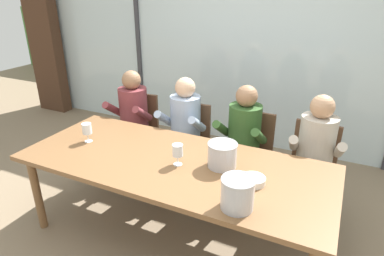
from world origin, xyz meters
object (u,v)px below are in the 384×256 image
at_px(person_olive_shirt, 241,138).
at_px(chair_left_of_center, 189,138).
at_px(chair_center, 250,148).
at_px(person_maroon_top, 130,117).
at_px(ice_bucket_primary, 237,193).
at_px(chair_near_curtain, 139,125).
at_px(wine_glass_by_left_taster, 87,129).
at_px(dining_table, 173,168).
at_px(person_beige_jumper, 315,153).
at_px(person_pale_blue_shirt, 182,127).
at_px(tasting_bowl, 253,180).
at_px(ice_bucket_secondary, 222,154).
at_px(chair_right_of_center, 311,163).
at_px(wine_glass_near_bucket, 178,151).

bearing_deg(person_olive_shirt, chair_left_of_center, 172.48).
height_order(chair_center, person_maroon_top, person_maroon_top).
xyz_separation_m(person_olive_shirt, ice_bucket_primary, (0.34, -1.15, 0.18)).
distance_m(chair_near_curtain, ice_bucket_primary, 2.15).
bearing_deg(wine_glass_by_left_taster, dining_table, 1.23).
bearing_deg(person_olive_shirt, person_beige_jumper, 3.39).
bearing_deg(person_pale_blue_shirt, ice_bucket_primary, -50.86).
height_order(dining_table, person_beige_jumper, person_beige_jumper).
xyz_separation_m(chair_near_curtain, chair_center, (1.37, -0.00, 0.00)).
xyz_separation_m(chair_center, tasting_bowl, (0.30, -1.00, 0.27)).
distance_m(chair_left_of_center, person_pale_blue_shirt, 0.21).
relative_size(chair_left_of_center, chair_center, 1.00).
bearing_deg(person_olive_shirt, person_pale_blue_shirt, -176.61).
distance_m(person_beige_jumper, ice_bucket_primary, 1.21).
distance_m(chair_center, person_pale_blue_shirt, 0.73).
bearing_deg(person_maroon_top, ice_bucket_secondary, -30.46).
distance_m(dining_table, person_pale_blue_shirt, 0.86).
xyz_separation_m(dining_table, person_beige_jumper, (1.00, 0.79, -0.01)).
relative_size(chair_left_of_center, chair_right_of_center, 1.00).
height_order(chair_right_of_center, ice_bucket_secondary, ice_bucket_secondary).
distance_m(chair_near_curtain, wine_glass_near_bucket, 1.51).
distance_m(chair_near_curtain, wine_glass_by_left_taster, 1.05).
bearing_deg(person_pale_blue_shirt, tasting_bowl, -41.25).
bearing_deg(wine_glass_by_left_taster, chair_center, 38.40).
bearing_deg(wine_glass_by_left_taster, ice_bucket_secondary, 5.07).
xyz_separation_m(tasting_bowl, wine_glass_by_left_taster, (-1.53, 0.02, 0.09)).
distance_m(dining_table, tasting_bowl, 0.68).
xyz_separation_m(dining_table, person_maroon_top, (-0.99, 0.79, -0.01)).
bearing_deg(chair_right_of_center, ice_bucket_primary, -98.93).
distance_m(tasting_bowl, wine_glass_by_left_taster, 1.53).
bearing_deg(person_olive_shirt, ice_bucket_primary, -70.25).
distance_m(person_maroon_top, ice_bucket_primary, 2.01).
relative_size(chair_center, person_pale_blue_shirt, 0.73).
xyz_separation_m(chair_left_of_center, tasting_bowl, (0.98, -0.95, 0.27)).
xyz_separation_m(chair_left_of_center, person_maroon_top, (-0.68, -0.12, 0.17)).
xyz_separation_m(chair_center, chair_right_of_center, (0.61, -0.03, 0.00)).
relative_size(chair_near_curtain, wine_glass_near_bucket, 5.09).
distance_m(chair_left_of_center, person_olive_shirt, 0.66).
bearing_deg(wine_glass_near_bucket, tasting_bowl, -0.39).
bearing_deg(wine_glass_near_bucket, person_olive_shirt, 72.81).
xyz_separation_m(chair_left_of_center, wine_glass_near_bucket, (0.37, -0.95, 0.36)).
bearing_deg(chair_left_of_center, chair_near_curtain, 172.54).
height_order(dining_table, tasting_bowl, tasting_bowl).
relative_size(chair_right_of_center, wine_glass_near_bucket, 5.09).
bearing_deg(chair_left_of_center, ice_bucket_primary, -56.19).
bearing_deg(chair_near_curtain, person_olive_shirt, -12.00).
bearing_deg(person_beige_jumper, ice_bucket_primary, -111.69).
distance_m(tasting_bowl, wine_glass_near_bucket, 0.61).
bearing_deg(person_pale_blue_shirt, chair_near_curtain, 164.60).
bearing_deg(chair_left_of_center, chair_right_of_center, -3.11).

